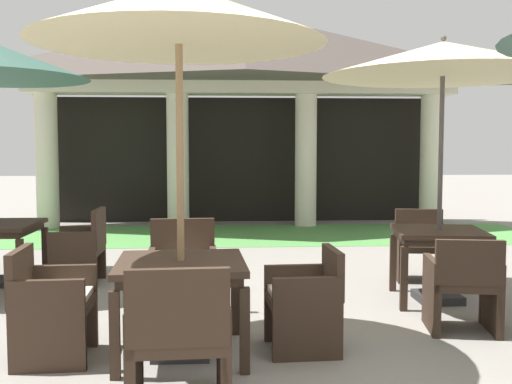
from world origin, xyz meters
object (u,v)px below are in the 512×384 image
object	(u,v)px
patio_chair_far_back_north	(183,274)
patio_table_near_foreground	(439,240)
patio_chair_far_back_west	(50,306)
patio_chair_near_foreground_south	(463,286)
patio_table_far_back	(181,273)
patio_chair_far_back_south	(179,341)
patio_umbrella_near_foreground	(443,61)
patio_chair_near_foreground_north	(421,247)
patio_chair_mid_left_east	(81,249)
patio_umbrella_far_back	(179,17)
patio_chair_far_back_east	(306,301)

from	to	relation	value
patio_chair_far_back_north	patio_table_near_foreground	bearing A→B (deg)	-172.86
patio_table_near_foreground	patio_chair_far_back_west	bearing A→B (deg)	-156.77
patio_chair_near_foreground_south	patio_table_far_back	xyz separation A→B (m)	(-2.40, -0.45, 0.24)
patio_chair_far_back_south	patio_chair_far_back_north	bearing A→B (deg)	90.00
patio_table_far_back	patio_chair_far_back_south	world-z (taller)	patio_chair_far_back_south
patio_table_near_foreground	patio_chair_far_back_north	bearing A→B (deg)	-169.64
patio_umbrella_near_foreground	patio_chair_near_foreground_north	bearing A→B (deg)	81.22
patio_table_far_back	patio_chair_far_back_south	bearing A→B (deg)	-86.78
patio_chair_near_foreground_south	patio_chair_far_back_north	world-z (taller)	patio_chair_far_back_north
patio_table_far_back	patio_chair_near_foreground_north	bearing A→B (deg)	42.40
patio_chair_mid_left_east	patio_table_far_back	world-z (taller)	patio_chair_mid_left_east
patio_chair_near_foreground_north	patio_chair_far_back_west	size ratio (longest dim) A/B	0.99
patio_chair_near_foreground_south	patio_chair_far_back_north	size ratio (longest dim) A/B	0.91
patio_table_far_back	patio_chair_far_back_south	xyz separation A→B (m)	(0.06, -0.98, -0.21)
patio_chair_near_foreground_north	patio_chair_far_back_south	xyz separation A→B (m)	(-2.66, -3.46, 0.02)
patio_chair_near_foreground_south	patio_chair_mid_left_east	size ratio (longest dim) A/B	0.95
patio_umbrella_far_back	patio_chair_far_back_north	bearing A→B (deg)	93.22
patio_umbrella_near_foreground	patio_chair_near_foreground_north	world-z (taller)	patio_umbrella_near_foreground
patio_chair_far_back_south	patio_chair_far_back_north	size ratio (longest dim) A/B	1.00
patio_chair_near_foreground_south	patio_chair_far_back_west	bearing A→B (deg)	-162.76
patio_table_near_foreground	patio_chair_near_foreground_north	distance (m)	1.06
patio_chair_near_foreground_south	patio_chair_far_back_south	xyz separation A→B (m)	(-2.35, -1.43, 0.02)
patio_table_near_foreground	patio_chair_near_foreground_north	world-z (taller)	patio_chair_near_foreground_north
patio_chair_mid_left_east	patio_chair_far_back_south	distance (m)	3.77
patio_chair_far_back_north	patio_chair_near_foreground_south	bearing A→B (deg)	164.44
patio_chair_near_foreground_north	patio_table_far_back	world-z (taller)	patio_chair_near_foreground_north
patio_umbrella_near_foreground	patio_chair_far_back_east	xyz separation A→B (m)	(-1.58, -1.41, -2.09)
patio_chair_near_foreground_south	patio_chair_far_back_south	size ratio (longest dim) A/B	0.91
patio_umbrella_near_foreground	patio_chair_mid_left_east	xyz separation A→B (m)	(-3.91, 1.05, -2.08)
patio_umbrella_near_foreground	patio_chair_near_foreground_north	size ratio (longest dim) A/B	3.25
patio_umbrella_near_foreground	patio_chair_far_back_east	bearing A→B (deg)	-138.33
patio_chair_far_back_east	patio_chair_near_foreground_south	bearing A→B (deg)	-77.83
patio_umbrella_near_foreground	patio_chair_far_back_south	distance (m)	4.06
patio_chair_far_back_south	patio_umbrella_far_back	bearing A→B (deg)	90.00
patio_chair_near_foreground_south	patio_chair_far_back_south	distance (m)	2.75
patio_chair_mid_left_east	patio_table_far_back	bearing A→B (deg)	-151.93
patio_chair_near_foreground_south	patio_chair_far_back_south	world-z (taller)	patio_chair_far_back_south
patio_table_far_back	patio_chair_far_back_north	world-z (taller)	patio_chair_far_back_north
patio_chair_near_foreground_north	patio_chair_far_back_south	world-z (taller)	patio_chair_far_back_south
patio_chair_far_back_north	patio_chair_far_back_west	xyz separation A→B (m)	(-0.92, -1.04, -0.01)
patio_table_near_foreground	patio_chair_mid_left_east	world-z (taller)	patio_chair_mid_left_east
patio_chair_far_back_east	patio_chair_far_back_west	xyz separation A→B (m)	(-1.95, -0.11, 0.02)
patio_chair_mid_left_east	patio_chair_far_back_west	xyz separation A→B (m)	(0.37, -2.57, 0.01)
patio_chair_far_back_north	patio_chair_near_foreground_north	bearing A→B (deg)	-154.88
patio_umbrella_far_back	patio_chair_far_back_west	world-z (taller)	patio_umbrella_far_back
patio_umbrella_near_foreground	patio_chair_far_back_south	xyz separation A→B (m)	(-2.50, -2.45, -2.05)
patio_chair_far_back_east	patio_chair_far_back_north	size ratio (longest dim) A/B	0.88
patio_table_far_back	patio_chair_far_back_east	xyz separation A→B (m)	(0.98, 0.05, -0.25)
patio_chair_near_foreground_south	patio_chair_mid_left_east	distance (m)	4.28
patio_chair_far_back_north	patio_chair_far_back_west	world-z (taller)	patio_chair_far_back_north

